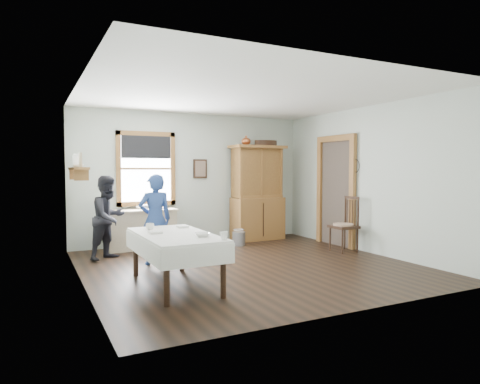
{
  "coord_description": "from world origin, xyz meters",
  "views": [
    {
      "loc": [
        -3.14,
        -6.0,
        1.54
      ],
      "look_at": [
        0.01,
        0.3,
        1.16
      ],
      "focal_mm": 32.0,
      "sensor_mm": 36.0,
      "label": 1
    }
  ],
  "objects_px": {
    "china_hutch": "(258,193)",
    "wicker_basket": "(243,237)",
    "pail": "(239,239)",
    "woman_blue": "(155,223)",
    "dining_table": "(175,260)",
    "figure_dark": "(109,221)",
    "spindle_chair": "(344,224)",
    "work_counter": "(141,229)"
  },
  "relations": [
    {
      "from": "china_hutch",
      "to": "wicker_basket",
      "type": "relative_size",
      "value": 6.09
    },
    {
      "from": "pail",
      "to": "woman_blue",
      "type": "relative_size",
      "value": 0.2
    },
    {
      "from": "dining_table",
      "to": "pail",
      "type": "xyz_separation_m",
      "value": [
        2.09,
        2.34,
        -0.21
      ]
    },
    {
      "from": "china_hutch",
      "to": "figure_dark",
      "type": "distance_m",
      "value": 3.36
    },
    {
      "from": "dining_table",
      "to": "wicker_basket",
      "type": "distance_m",
      "value": 3.58
    },
    {
      "from": "spindle_chair",
      "to": "woman_blue",
      "type": "height_order",
      "value": "woman_blue"
    },
    {
      "from": "dining_table",
      "to": "spindle_chair",
      "type": "xyz_separation_m",
      "value": [
        3.55,
        0.87,
        0.17
      ]
    },
    {
      "from": "figure_dark",
      "to": "woman_blue",
      "type": "bearing_deg",
      "value": -86.47
    },
    {
      "from": "work_counter",
      "to": "china_hutch",
      "type": "bearing_deg",
      "value": -2.36
    },
    {
      "from": "china_hutch",
      "to": "woman_blue",
      "type": "height_order",
      "value": "china_hutch"
    },
    {
      "from": "work_counter",
      "to": "china_hutch",
      "type": "height_order",
      "value": "china_hutch"
    },
    {
      "from": "pail",
      "to": "wicker_basket",
      "type": "bearing_deg",
      "value": 52.5
    },
    {
      "from": "dining_table",
      "to": "spindle_chair",
      "type": "height_order",
      "value": "spindle_chair"
    },
    {
      "from": "pail",
      "to": "wicker_basket",
      "type": "relative_size",
      "value": 0.82
    },
    {
      "from": "china_hutch",
      "to": "spindle_chair",
      "type": "xyz_separation_m",
      "value": [
        0.76,
        -1.95,
        -0.51
      ]
    },
    {
      "from": "china_hutch",
      "to": "spindle_chair",
      "type": "distance_m",
      "value": 2.15
    },
    {
      "from": "work_counter",
      "to": "dining_table",
      "type": "height_order",
      "value": "work_counter"
    },
    {
      "from": "pail",
      "to": "woman_blue",
      "type": "distance_m",
      "value": 2.24
    },
    {
      "from": "work_counter",
      "to": "figure_dark",
      "type": "relative_size",
      "value": 1.01
    },
    {
      "from": "figure_dark",
      "to": "work_counter",
      "type": "bearing_deg",
      "value": 7.73
    },
    {
      "from": "china_hutch",
      "to": "wicker_basket",
      "type": "height_order",
      "value": "china_hutch"
    },
    {
      "from": "wicker_basket",
      "to": "figure_dark",
      "type": "bearing_deg",
      "value": -169.36
    },
    {
      "from": "wicker_basket",
      "to": "woman_blue",
      "type": "bearing_deg",
      "value": -150.51
    },
    {
      "from": "pail",
      "to": "work_counter",
      "type": "bearing_deg",
      "value": 164.33
    },
    {
      "from": "figure_dark",
      "to": "pail",
      "type": "bearing_deg",
      "value": -32.16
    },
    {
      "from": "work_counter",
      "to": "pail",
      "type": "distance_m",
      "value": 1.93
    },
    {
      "from": "woman_blue",
      "to": "figure_dark",
      "type": "bearing_deg",
      "value": -47.84
    },
    {
      "from": "china_hutch",
      "to": "woman_blue",
      "type": "distance_m",
      "value": 3.03
    },
    {
      "from": "spindle_chair",
      "to": "wicker_basket",
      "type": "relative_size",
      "value": 3.07
    },
    {
      "from": "work_counter",
      "to": "spindle_chair",
      "type": "xyz_separation_m",
      "value": [
        3.31,
        -1.98,
        0.14
      ]
    },
    {
      "from": "dining_table",
      "to": "china_hutch",
      "type": "bearing_deg",
      "value": 45.33
    },
    {
      "from": "spindle_chair",
      "to": "wicker_basket",
      "type": "distance_m",
      "value": 2.21
    },
    {
      "from": "pail",
      "to": "figure_dark",
      "type": "distance_m",
      "value": 2.64
    },
    {
      "from": "dining_table",
      "to": "woman_blue",
      "type": "height_order",
      "value": "woman_blue"
    },
    {
      "from": "woman_blue",
      "to": "spindle_chair",
      "type": "bearing_deg",
      "value": 173.31
    },
    {
      "from": "spindle_chair",
      "to": "figure_dark",
      "type": "xyz_separation_m",
      "value": [
        -4.04,
        1.27,
        0.14
      ]
    },
    {
      "from": "work_counter",
      "to": "wicker_basket",
      "type": "bearing_deg",
      "value": -6.24
    },
    {
      "from": "wicker_basket",
      "to": "figure_dark",
      "type": "height_order",
      "value": "figure_dark"
    },
    {
      "from": "figure_dark",
      "to": "wicker_basket",
      "type": "bearing_deg",
      "value": -25.65
    },
    {
      "from": "work_counter",
      "to": "woman_blue",
      "type": "relative_size",
      "value": 0.99
    },
    {
      "from": "dining_table",
      "to": "figure_dark",
      "type": "height_order",
      "value": "figure_dark"
    },
    {
      "from": "pail",
      "to": "woman_blue",
      "type": "xyz_separation_m",
      "value": [
        -1.97,
        -0.92,
        0.54
      ]
    }
  ]
}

